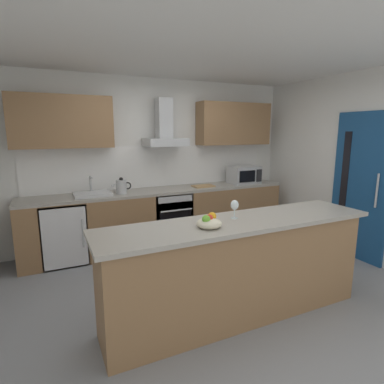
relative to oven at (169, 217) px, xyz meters
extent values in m
cube|color=gray|center=(-0.08, -1.54, -0.47)|extent=(5.65, 4.78, 0.02)
cube|color=white|center=(-0.08, -1.54, 2.15)|extent=(5.65, 4.78, 0.02)
cube|color=white|center=(-0.08, 0.41, 0.84)|extent=(5.65, 0.12, 2.60)
cube|color=white|center=(2.30, -1.54, 0.84)|extent=(0.12, 4.78, 2.60)
cube|color=white|center=(-0.08, 0.33, 0.77)|extent=(3.95, 0.02, 0.66)
cube|color=olive|center=(-0.08, 0.03, -0.03)|extent=(4.09, 0.60, 0.86)
cube|color=#9E998E|center=(-0.08, 0.03, 0.42)|extent=(4.09, 0.60, 0.04)
cube|color=olive|center=(-0.11, -2.12, 0.01)|extent=(2.60, 0.52, 0.93)
cube|color=#9E998E|center=(-0.11, -2.12, 0.49)|extent=(2.70, 0.64, 0.04)
cube|color=olive|center=(-1.45, 0.18, 1.45)|extent=(1.31, 0.32, 0.70)
cube|color=olive|center=(1.28, 0.18, 1.45)|extent=(1.31, 0.32, 0.70)
cube|color=navy|center=(2.23, -1.61, 0.56)|extent=(0.04, 0.85, 2.05)
cube|color=black|center=(2.20, -1.37, 0.67)|extent=(0.01, 0.11, 1.31)
cylinder|color=#B7BABC|center=(2.19, -1.88, 0.56)|extent=(0.03, 0.03, 0.45)
cube|color=slate|center=(0.00, 0.01, 0.00)|extent=(0.60, 0.56, 0.80)
cube|color=black|center=(0.00, -0.29, -0.06)|extent=(0.50, 0.02, 0.48)
cube|color=#B7BABC|center=(0.00, -0.29, 0.34)|extent=(0.54, 0.02, 0.09)
cylinder|color=#B7BABC|center=(0.00, -0.32, 0.18)|extent=(0.49, 0.02, 0.02)
cube|color=white|center=(-1.55, 0.01, -0.04)|extent=(0.58, 0.56, 0.85)
cube|color=silver|center=(-1.55, -0.28, -0.04)|extent=(0.55, 0.02, 0.80)
cylinder|color=#B7BABC|center=(-1.33, -0.30, 0.01)|extent=(0.02, 0.02, 0.38)
cube|color=#B7BABC|center=(1.38, -0.02, 0.59)|extent=(0.50, 0.36, 0.30)
cube|color=black|center=(1.32, -0.21, 0.59)|extent=(0.30, 0.02, 0.19)
cube|color=black|center=(1.56, -0.21, 0.59)|extent=(0.10, 0.01, 0.21)
cube|color=silver|center=(-1.14, 0.01, 0.46)|extent=(0.50, 0.40, 0.04)
cylinder|color=#B7BABC|center=(-1.14, 0.13, 0.57)|extent=(0.03, 0.03, 0.26)
cylinder|color=#B7BABC|center=(-1.14, 0.05, 0.69)|extent=(0.03, 0.16, 0.03)
cylinder|color=#B7BABC|center=(-0.74, -0.03, 0.54)|extent=(0.15, 0.15, 0.20)
sphere|color=black|center=(-0.74, -0.03, 0.65)|extent=(0.06, 0.06, 0.06)
cone|color=#B7BABC|center=(-0.84, -0.03, 0.58)|extent=(0.09, 0.04, 0.07)
torus|color=black|center=(-0.65, -0.03, 0.55)|extent=(0.11, 0.02, 0.11)
cube|color=#B7BABC|center=(0.00, 0.11, 1.16)|extent=(0.62, 0.45, 0.12)
cube|color=#B7BABC|center=(0.00, 0.16, 1.52)|extent=(0.22, 0.22, 0.60)
cylinder|color=silver|center=(-0.12, -2.04, 0.52)|extent=(0.07, 0.07, 0.01)
cylinder|color=silver|center=(-0.12, -2.04, 0.56)|extent=(0.01, 0.01, 0.09)
ellipsoid|color=silver|center=(-0.12, -2.04, 0.64)|extent=(0.08, 0.08, 0.10)
ellipsoid|color=beige|center=(-0.47, -2.19, 0.55)|extent=(0.22, 0.22, 0.09)
sphere|color=#66B233|center=(-0.51, -2.21, 0.60)|extent=(0.07, 0.07, 0.07)
sphere|color=orange|center=(-0.42, -2.16, 0.60)|extent=(0.08, 0.08, 0.08)
sphere|color=red|center=(-0.47, -2.19, 0.60)|extent=(0.07, 0.07, 0.07)
cube|color=tan|center=(0.60, -0.02, 0.45)|extent=(0.35, 0.23, 0.02)
camera|label=1|loc=(-1.69, -4.44, 1.32)|focal=29.05mm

